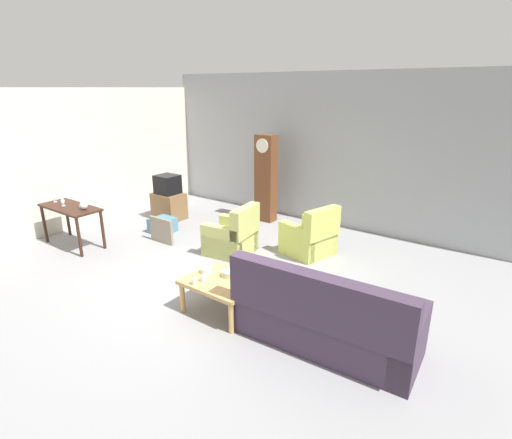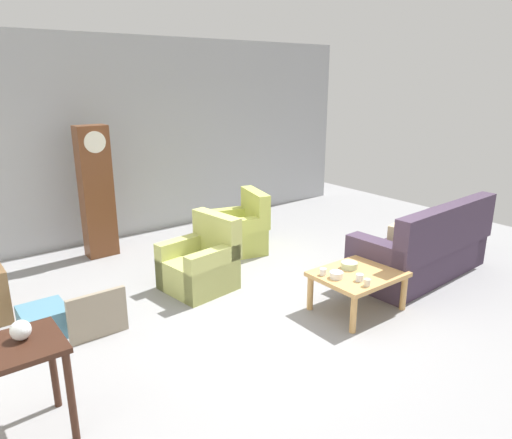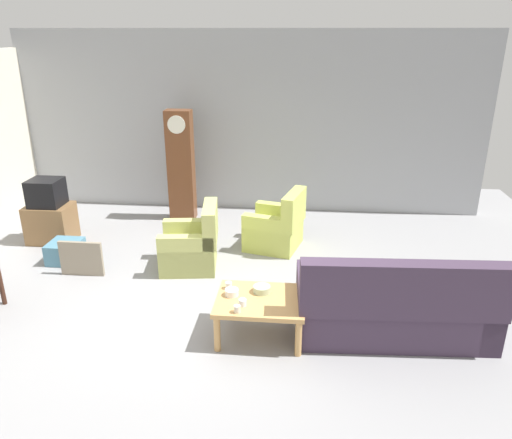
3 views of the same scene
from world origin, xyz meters
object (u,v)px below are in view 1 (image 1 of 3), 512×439
tv_crt (167,184)px  wine_glass_short (62,200)px  coffee_table_wood (222,284)px  cup_white_porcelain (210,265)px  bowl_shallow_green (229,274)px  tv_stand_cabinet (169,206)px  glass_dome_cloche (84,206)px  framed_picture_leaning (161,230)px  couch_floral (324,319)px  armchair_olive_far (310,238)px  cup_blue_rimmed (203,278)px  console_table_dark (71,212)px  grandfather_clock (266,179)px  wine_glass_tall (54,196)px  wine_glass_mid (62,197)px  armchair_olive_near (232,238)px  cup_cream_tall (194,281)px  storage_box_blue (163,225)px  bowl_white_stacked (206,270)px

tv_crt → wine_glass_short: size_ratio=2.79×
coffee_table_wood → cup_white_porcelain: (-0.37, 0.18, 0.10)m
tv_crt → cup_white_porcelain: 3.81m
tv_crt → bowl_shallow_green: tv_crt is taller
tv_stand_cabinet → glass_dome_cloche: size_ratio=4.64×
framed_picture_leaning → wine_glass_short: wine_glass_short is taller
couch_floral → coffee_table_wood: (-1.45, -0.12, 0.04)m
tv_crt → armchair_olive_far: bearing=1.8°
tv_stand_cabinet → armchair_olive_far: bearing=1.8°
coffee_table_wood → glass_dome_cloche: glass_dome_cloche is taller
cup_white_porcelain → cup_blue_rimmed: 0.40m
bowl_shallow_green → wine_glass_short: bearing=-178.7°
console_table_dark → grandfather_clock: 4.00m
wine_glass_tall → wine_glass_mid: bearing=13.6°
armchair_olive_far → glass_dome_cloche: 4.14m
bowl_shallow_green → cup_blue_rimmed: bearing=-119.9°
armchair_olive_near → wine_glass_tall: size_ratio=5.17×
coffee_table_wood → console_table_dark: size_ratio=0.74×
console_table_dark → tv_crt: size_ratio=2.71×
couch_floral → grandfather_clock: grandfather_clock is taller
console_table_dark → cup_cream_tall: console_table_dark is taller
wine_glass_mid → grandfather_clock: bearing=54.2°
couch_floral → armchair_olive_near: 2.95m
glass_dome_cloche → couch_floral: bearing=-0.5°
couch_floral → cup_blue_rimmed: size_ratio=26.15×
cup_blue_rimmed → cup_cream_tall: 0.14m
framed_picture_leaning → cup_cream_tall: bearing=-32.2°
cup_blue_rimmed → wine_glass_short: size_ratio=0.48×
wine_glass_short → framed_picture_leaning: bearing=39.7°
armchair_olive_near → cup_cream_tall: 2.10m
armchair_olive_far → cup_blue_rimmed: 2.56m
armchair_olive_far → cup_cream_tall: size_ratio=12.15×
console_table_dark → bowl_shallow_green: console_table_dark is taller
framed_picture_leaning → wine_glass_tall: 2.15m
armchair_olive_near → cup_blue_rimmed: bearing=-61.7°
storage_box_blue → wine_glass_short: size_ratio=2.67×
tv_stand_cabinet → bowl_shallow_green: size_ratio=3.53×
couch_floral → framed_picture_leaning: size_ratio=3.57×
armchair_olive_near → glass_dome_cloche: size_ratio=6.27×
coffee_table_wood → wine_glass_short: 3.96m
wine_glass_mid → wine_glass_short: (0.19, -0.09, -0.01)m
console_table_dark → storage_box_blue: (0.82, 1.47, -0.51)m
grandfather_clock → bowl_white_stacked: 3.75m
wine_glass_short → armchair_olive_far: bearing=30.4°
wine_glass_mid → armchair_olive_far: bearing=28.3°
cup_white_porcelain → coffee_table_wood: bearing=-26.3°
console_table_dark → tv_stand_cabinet: bearing=83.0°
couch_floral → wine_glass_short: couch_floral is taller
cup_cream_tall → wine_glass_short: wine_glass_short is taller
wine_glass_mid → glass_dome_cloche: bearing=1.4°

